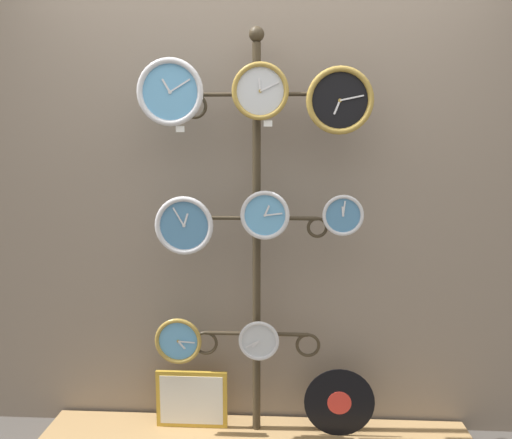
% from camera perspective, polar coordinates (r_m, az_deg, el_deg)
% --- Properties ---
extents(shop_wall, '(4.40, 0.04, 2.80)m').
position_cam_1_polar(shop_wall, '(2.60, 0.25, 5.58)').
color(shop_wall, gray).
rests_on(shop_wall, ground_plane).
extents(display_stand, '(0.72, 0.38, 2.08)m').
position_cam_1_polar(display_stand, '(2.55, 0.06, -9.08)').
color(display_stand, '#382D1E').
rests_on(display_stand, ground_plane).
extents(clock_top_left, '(0.31, 0.04, 0.31)m').
position_cam_1_polar(clock_top_left, '(2.39, -9.78, 14.15)').
color(clock_top_left, '#60A8DB').
extents(clock_top_center, '(0.26, 0.04, 0.26)m').
position_cam_1_polar(clock_top_center, '(2.37, 0.49, 14.45)').
color(clock_top_center, silver).
extents(clock_top_right, '(0.31, 0.04, 0.31)m').
position_cam_1_polar(clock_top_right, '(2.36, 9.56, 13.26)').
color(clock_top_right, black).
extents(clock_middle_left, '(0.28, 0.04, 0.28)m').
position_cam_1_polar(clock_middle_left, '(2.40, -8.21, -0.68)').
color(clock_middle_left, '#4C84B2').
extents(clock_middle_center, '(0.23, 0.04, 0.23)m').
position_cam_1_polar(clock_middle_center, '(2.36, 1.03, 0.50)').
color(clock_middle_center, '#60A8DB').
extents(clock_middle_right, '(0.20, 0.04, 0.20)m').
position_cam_1_polar(clock_middle_right, '(2.40, 9.90, 0.47)').
color(clock_middle_right, '#4C84B2').
extents(clock_bottom_left, '(0.24, 0.04, 0.24)m').
position_cam_1_polar(clock_bottom_left, '(2.60, -8.86, -13.53)').
color(clock_bottom_left, '#60A8DB').
extents(clock_bottom_center, '(0.20, 0.04, 0.20)m').
position_cam_1_polar(clock_bottom_center, '(2.54, 0.33, -13.65)').
color(clock_bottom_center, silver).
extents(vinyl_record, '(0.36, 0.01, 0.36)m').
position_cam_1_polar(vinyl_record, '(2.72, 9.50, -19.95)').
color(vinyl_record, black).
rests_on(vinyl_record, low_shelf).
extents(picture_frame, '(0.37, 0.02, 0.31)m').
position_cam_1_polar(picture_frame, '(2.79, -7.36, -19.72)').
color(picture_frame, gold).
rests_on(picture_frame, low_shelf).
extents(price_tag_upper, '(0.04, 0.00, 0.03)m').
position_cam_1_polar(price_tag_upper, '(2.37, -8.67, 10.18)').
color(price_tag_upper, white).
extents(price_tag_mid, '(0.04, 0.00, 0.03)m').
position_cam_1_polar(price_tag_mid, '(2.35, 1.37, 10.91)').
color(price_tag_mid, white).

